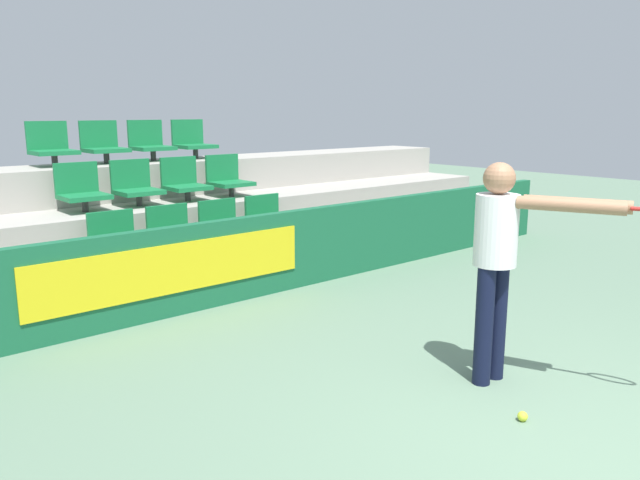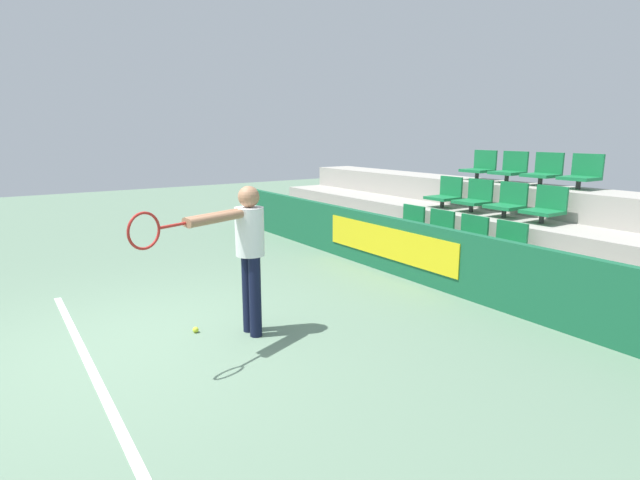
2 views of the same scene
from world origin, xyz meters
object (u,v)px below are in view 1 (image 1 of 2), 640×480
object	(u,v)px
stadium_chair_3	(269,220)
stadium_chair_4	(82,190)
stadium_chair_7	(228,178)
stadium_chair_9	(103,145)
stadium_chair_0	(117,242)
stadium_chair_6	(184,182)
stadium_chair_1	(174,234)
stadium_chair_11	(192,141)
stadium_chair_8	(51,146)
tennis_player	(508,250)
tennis_ball	(523,416)
stadium_chair_2	(224,227)
stadium_chair_10	(150,143)
stadium_chair_5	(136,186)

from	to	relation	value
stadium_chair_3	stadium_chair_4	xyz separation A→B (m)	(-1.88, 0.87, 0.44)
stadium_chair_7	stadium_chair_9	bearing A→B (deg)	145.16
stadium_chair_0	stadium_chair_6	xyz separation A→B (m)	(1.25, 0.87, 0.44)
stadium_chair_1	stadium_chair_11	distance (m)	2.32
stadium_chair_7	stadium_chair_8	distance (m)	2.12
stadium_chair_3	stadium_chair_8	size ratio (longest dim) A/B	1.00
tennis_player	tennis_ball	xyz separation A→B (m)	(-0.39, -0.43, -0.96)
stadium_chair_2	stadium_chair_10	xyz separation A→B (m)	(0.00, 1.74, 0.87)
stadium_chair_5	stadium_chair_8	world-z (taller)	stadium_chair_8
stadium_chair_6	stadium_chair_7	world-z (taller)	same
stadium_chair_1	tennis_player	distance (m)	3.68
stadium_chair_1	stadium_chair_6	world-z (taller)	stadium_chair_6
stadium_chair_5	stadium_chair_10	distance (m)	1.16
stadium_chair_3	stadium_chair_7	world-z (taller)	stadium_chair_7
stadium_chair_5	stadium_chair_8	bearing A→B (deg)	125.69
stadium_chair_5	stadium_chair_10	world-z (taller)	stadium_chair_10
stadium_chair_4	stadium_chair_9	xyz separation A→B (m)	(0.63, 0.87, 0.44)
stadium_chair_2	stadium_chair_5	world-z (taller)	stadium_chair_5
stadium_chair_11	tennis_ball	bearing A→B (deg)	-99.20
stadium_chair_0	stadium_chair_10	size ratio (longest dim) A/B	1.00
stadium_chair_7	stadium_chair_9	xyz separation A→B (m)	(-1.25, 0.87, 0.44)
stadium_chair_6	stadium_chair_11	bearing A→B (deg)	54.31
stadium_chair_2	tennis_player	world-z (taller)	tennis_player
stadium_chair_11	tennis_ball	xyz separation A→B (m)	(-0.93, -5.77, -1.50)
stadium_chair_7	stadium_chair_10	xyz separation A→B (m)	(-0.63, 0.87, 0.44)
stadium_chair_7	tennis_ball	bearing A→B (deg)	-100.81
stadium_chair_1	stadium_chair_9	world-z (taller)	stadium_chair_9
tennis_player	stadium_chair_5	bearing A→B (deg)	77.22
stadium_chair_2	stadium_chair_9	bearing A→B (deg)	109.76
stadium_chair_11	tennis_player	bearing A→B (deg)	-95.83
stadium_chair_9	stadium_chair_11	distance (m)	1.25
stadium_chair_5	stadium_chair_6	bearing A→B (deg)	0.00
stadium_chair_0	stadium_chair_2	bearing A→B (deg)	0.00
stadium_chair_3	tennis_player	bearing A→B (deg)	-98.62
stadium_chair_6	stadium_chair_8	size ratio (longest dim) A/B	1.00
stadium_chair_6	stadium_chair_5	bearing A→B (deg)	180.00
stadium_chair_10	tennis_player	bearing A→B (deg)	-89.13
stadium_chair_3	stadium_chair_5	xyz separation A→B (m)	(-1.25, 0.87, 0.44)
stadium_chair_9	stadium_chair_11	size ratio (longest dim) A/B	1.00
stadium_chair_4	tennis_ball	size ratio (longest dim) A/B	7.97
stadium_chair_10	tennis_ball	world-z (taller)	stadium_chair_10
stadium_chair_7	stadium_chair_1	bearing A→B (deg)	-145.16
stadium_chair_4	stadium_chair_7	distance (m)	1.88
stadium_chair_4	stadium_chair_10	xyz separation A→B (m)	(1.25, 0.87, 0.44)
stadium_chair_9	stadium_chair_6	bearing A→B (deg)	-54.31
stadium_chair_5	stadium_chair_6	world-z (taller)	same
stadium_chair_8	stadium_chair_9	world-z (taller)	same
stadium_chair_5	tennis_ball	xyz separation A→B (m)	(0.32, -4.90, -1.07)
stadium_chair_11	tennis_player	xyz separation A→B (m)	(-0.55, -5.34, -0.54)
stadium_chair_2	stadium_chair_6	size ratio (longest dim) A/B	1.00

